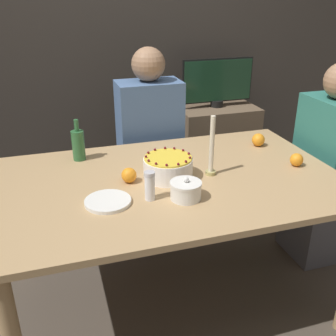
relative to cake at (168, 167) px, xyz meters
The scene contains 16 objects.
ground_plane 0.80m from the cake, 47.04° to the right, with size 12.00×12.00×0.00m, color #4C4238.
wall_behind 1.47m from the cake, 89.32° to the left, with size 8.00×0.05×2.60m.
dining_table 0.15m from the cake, 47.04° to the right, with size 1.64×1.03×0.75m.
cake is the anchor object (origin of this frame).
sugar_bowl 0.23m from the cake, 87.39° to the right, with size 0.14×0.14×0.10m.
sugar_shaker 0.23m from the cake, 126.71° to the right, with size 0.05×0.05×0.13m.
plate_stack 0.36m from the cake, 152.40° to the right, with size 0.20×0.20×0.02m.
candle 0.22m from the cake, ahead, with size 0.05×0.05×0.30m.
bottle 0.52m from the cake, 137.93° to the left, with size 0.07×0.07×0.22m.
orange_fruit_0 0.67m from the cake, 21.53° to the left, with size 0.07×0.07×0.07m.
orange_fruit_1 0.19m from the cake, behind, with size 0.07×0.07×0.07m.
orange_fruit_2 0.67m from the cake, ahead, with size 0.07×0.07×0.07m.
person_man_blue_shirt 0.74m from the cake, 82.48° to the left, with size 0.40×0.34×1.27m.
person_woman_floral 1.08m from the cake, ahead, with size 0.34×0.40×1.22m.
side_cabinet 1.42m from the cake, 56.38° to the left, with size 0.62×0.42×0.73m.
tv_monitor 1.36m from the cake, 56.45° to the left, with size 0.57×0.10×0.37m.
Camera 1 is at (-0.52, -1.62, 1.57)m, focal length 42.00 mm.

